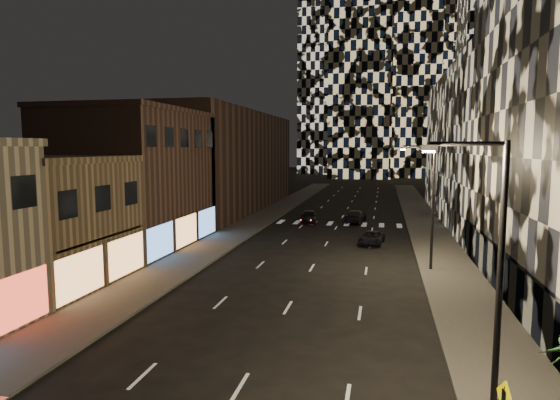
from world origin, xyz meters
The scene contains 16 objects.
sidewalk_left centered at (-10.00, 50.00, 0.07)m, with size 4.00×120.00×0.15m, color #47443F.
sidewalk_right centered at (10.00, 50.00, 0.07)m, with size 4.00×120.00×0.15m, color #47443F.
curb_left centered at (-7.90, 50.00, 0.07)m, with size 0.20×120.00×0.15m, color #4C4C47.
curb_right centered at (7.90, 50.00, 0.07)m, with size 0.20×120.00×0.15m, color #4C4C47.
retail_tan centered at (-17.00, 21.00, 4.00)m, with size 10.00×10.00×8.00m, color #856E50.
retail_brown centered at (-17.00, 33.50, 6.00)m, with size 10.00×15.00×12.00m, color #4E362C.
retail_filler_left centered at (-17.00, 60.00, 7.00)m, with size 10.00×40.00×14.00m, color #4E362C.
midrise_base centered at (12.30, 24.50, 1.50)m, with size 0.60×25.00×3.00m, color #383838.
midrise_filler_right centered at (20.00, 57.00, 9.00)m, with size 16.00×40.00×18.00m, color #232326.
tower_left_back centered at (-12.00, 165.00, 60.00)m, with size 24.00×24.00×120.00m, color black.
tower_center_low centered at (-2.00, 140.00, 47.50)m, with size 18.00×18.00×95.00m, color black.
streetlight_near centered at (8.35, 10.00, 5.35)m, with size 2.55×0.25×9.00m.
streetlight_far centered at (8.35, 30.00, 5.35)m, with size 2.55×0.25×9.00m.
car_dark_midlane centered at (-3.50, 49.70, 0.79)m, with size 1.85×4.61×1.57m, color black.
car_dark_oncoming centered at (1.90, 51.45, 0.75)m, with size 2.11×5.18×1.50m, color black.
car_dark_rightlane centered at (4.14, 38.64, 0.60)m, with size 1.99×4.31×1.20m, color black.
Camera 1 is at (5.07, -4.92, 8.92)m, focal length 30.00 mm.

